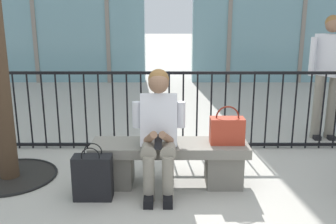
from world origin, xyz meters
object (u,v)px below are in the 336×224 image
bystander_at_railing (327,68)px  shopping_bag (91,177)px  handbag_on_bench (226,130)px  seated_person_with_phone (157,128)px  stone_bench (168,159)px

bystander_at_railing → shopping_bag: bearing=-147.6°
handbag_on_bench → bystander_at_railing: 2.26m
seated_person_with_phone → bystander_at_railing: 2.85m
stone_bench → seated_person_with_phone: 0.41m
handbag_on_bench → shopping_bag: (-1.31, -0.32, -0.37)m
stone_bench → seated_person_with_phone: bearing=-129.4°
shopping_bag → handbag_on_bench: bearing=13.6°
stone_bench → bystander_at_railing: size_ratio=0.94×
seated_person_with_phone → shopping_bag: 0.78m
seated_person_with_phone → bystander_at_railing: bystander_at_railing is taller
shopping_bag → seated_person_with_phone: bearing=17.6°
seated_person_with_phone → bystander_at_railing: (2.30, 1.66, 0.35)m
seated_person_with_phone → handbag_on_bench: size_ratio=3.10×
handbag_on_bench → shopping_bag: 1.40m
stone_bench → seated_person_with_phone: seated_person_with_phone is taller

